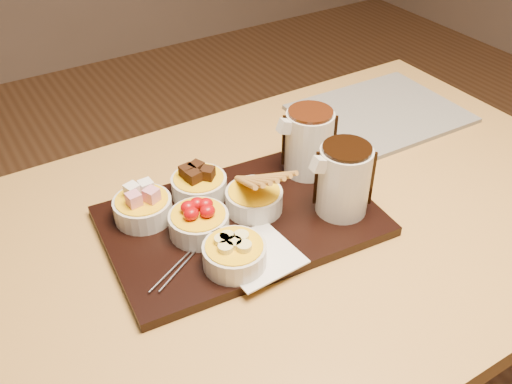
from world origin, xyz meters
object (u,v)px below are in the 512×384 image
pitcher_dark_chocolate (344,181)px  newspaper (380,114)px  serving_board (241,221)px  bowl_strawberries (199,224)px  pitcher_milk_chocolate (309,143)px  dining_table (304,251)px

pitcher_dark_chocolate → newspaper: bearing=42.6°
serving_board → bowl_strawberries: size_ratio=4.60×
pitcher_milk_chocolate → newspaper: 0.32m
newspaper → pitcher_dark_chocolate: bearing=-140.8°
newspaper → dining_table: bearing=-149.5°
serving_board → bowl_strawberries: 0.08m
dining_table → pitcher_dark_chocolate: bearing=-48.7°
serving_board → pitcher_dark_chocolate: 0.19m
pitcher_milk_chocolate → bowl_strawberries: bearing=-163.6°
pitcher_dark_chocolate → pitcher_milk_chocolate: size_ratio=1.00×
dining_table → pitcher_milk_chocolate: size_ratio=9.75×
serving_board → pitcher_milk_chocolate: (0.18, 0.06, 0.07)m
dining_table → bowl_strawberries: 0.24m
pitcher_milk_chocolate → serving_board: bearing=-158.2°
serving_board → dining_table: bearing=-8.6°
serving_board → pitcher_dark_chocolate: size_ratio=3.74×
newspaper → pitcher_milk_chocolate: bearing=-157.7°
bowl_strawberries → pitcher_dark_chocolate: pitcher_dark_chocolate is taller
bowl_strawberries → dining_table: bearing=-8.5°
pitcher_dark_chocolate → newspaper: pitcher_dark_chocolate is taller
dining_table → bowl_strawberries: bowl_strawberries is taller
dining_table → newspaper: newspaper is taller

